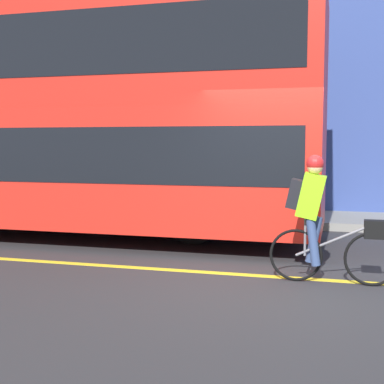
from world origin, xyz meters
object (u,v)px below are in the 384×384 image
(street_sign_post, at_px, (213,148))
(cyclist_on_bike, at_px, (320,214))
(bus, at_px, (11,115))
(trash_bin, at_px, (282,192))

(street_sign_post, bearing_deg, cyclist_on_bike, -62.98)
(bus, relative_size, street_sign_post, 4.40)
(cyclist_on_bike, xyz_separation_m, street_sign_post, (-2.51, 4.93, 0.75))
(trash_bin, bearing_deg, cyclist_on_bike, -78.88)
(cyclist_on_bike, distance_m, trash_bin, 5.04)
(trash_bin, xyz_separation_m, street_sign_post, (-1.54, -0.01, 0.94))
(bus, distance_m, trash_bin, 5.75)
(cyclist_on_bike, relative_size, trash_bin, 1.57)
(bus, height_order, cyclist_on_bike, bus)
(cyclist_on_bike, bearing_deg, street_sign_post, 117.02)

